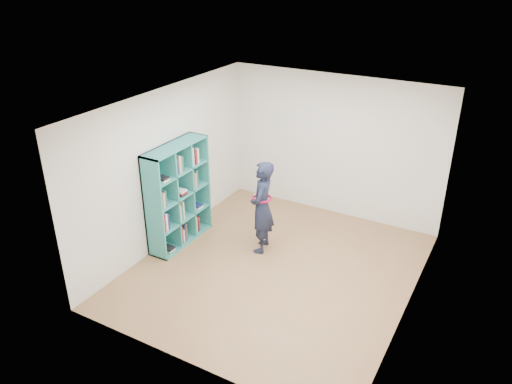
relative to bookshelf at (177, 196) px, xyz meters
The scene contains 9 objects.
floor 2.01m from the bookshelf, ahead, with size 4.50×4.50×0.00m, color #986845.
ceiling 2.54m from the bookshelf, ahead, with size 4.50×4.50×0.00m, color white.
wall_left 0.49m from the bookshelf, behind, with size 0.02×4.50×2.60m, color white.
wall_right 3.86m from the bookshelf, ahead, with size 0.02×4.50×2.60m, color white.
wall_back 2.94m from the bookshelf, 50.96° to the left, with size 4.00×0.02×2.60m, color white.
wall_front 2.93m from the bookshelf, 50.77° to the right, with size 4.00×0.02×2.60m, color white.
bookshelf is the anchor object (origin of this frame).
person 1.43m from the bookshelf, 17.60° to the left, with size 0.50×0.64×1.55m.
smartphone 1.29m from the bookshelf, 22.16° to the left, with size 0.04×0.12×0.14m.
Camera 1 is at (2.89, -5.79, 4.42)m, focal length 35.00 mm.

